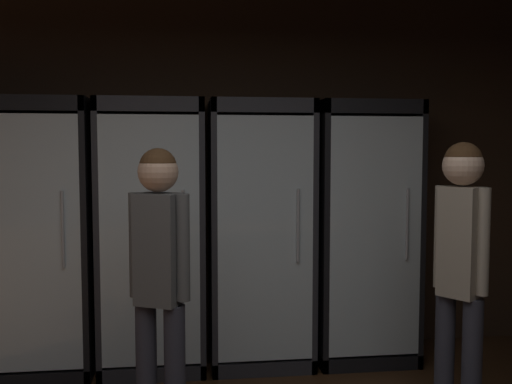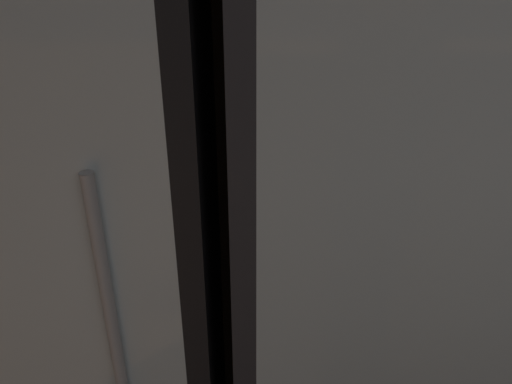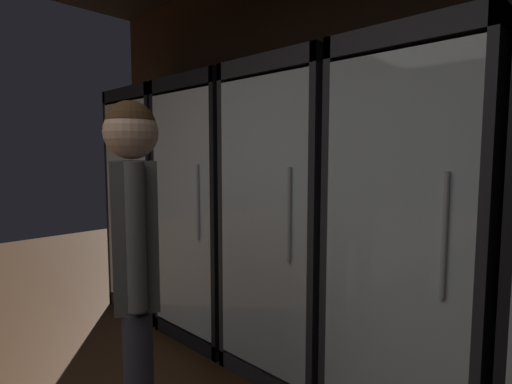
# 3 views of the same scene
# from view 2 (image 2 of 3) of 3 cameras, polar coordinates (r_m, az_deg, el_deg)

# --- Properties ---
(cooler_left) EXTENTS (0.73, 0.62, 1.92)m
(cooler_left) POSITION_cam_2_polar(r_m,az_deg,el_deg) (1.24, -21.92, -6.65)
(cooler_left) COLOR black
(cooler_left) RESTS_ON ground
(cooler_center) EXTENTS (0.73, 0.62, 1.92)m
(cooler_center) POSITION_cam_2_polar(r_m,az_deg,el_deg) (1.22, 14.96, -6.19)
(cooler_center) COLOR #2B2B30
(cooler_center) RESTS_ON ground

